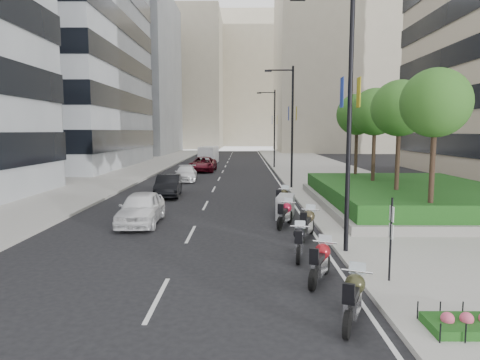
{
  "coord_description": "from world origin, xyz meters",
  "views": [
    {
      "loc": [
        0.72,
        -13.6,
        4.31
      ],
      "look_at": [
        0.56,
        6.58,
        2.0
      ],
      "focal_mm": 32.0,
      "sensor_mm": 36.0,
      "label": 1
    }
  ],
  "objects_px": {
    "motorcycle_6": "(283,199)",
    "delivery_van": "(208,156)",
    "motorcycle_3": "(308,224)",
    "car_b": "(168,186)",
    "lamp_post_2": "(273,125)",
    "motorcycle_2": "(299,242)",
    "motorcycle_1": "(320,262)",
    "motorcycle_4": "(285,214)",
    "lamp_post_0": "(345,109)",
    "car_a": "(141,208)",
    "motorcycle_5": "(285,207)",
    "lamp_post_1": "(290,121)",
    "parking_sign": "(391,235)",
    "motorcycle_0": "(353,298)",
    "car_d": "(203,164)",
    "car_c": "(186,173)"
  },
  "relations": [
    {
      "from": "lamp_post_0",
      "to": "motorcycle_4",
      "type": "relative_size",
      "value": 4.45
    },
    {
      "from": "motorcycle_5",
      "to": "motorcycle_1",
      "type": "bearing_deg",
      "value": -167.43
    },
    {
      "from": "lamp_post_0",
      "to": "lamp_post_2",
      "type": "distance_m",
      "value": 35.0
    },
    {
      "from": "motorcycle_0",
      "to": "motorcycle_3",
      "type": "bearing_deg",
      "value": 21.73
    },
    {
      "from": "motorcycle_1",
      "to": "motorcycle_4",
      "type": "height_order",
      "value": "same"
    },
    {
      "from": "motorcycle_6",
      "to": "car_a",
      "type": "bearing_deg",
      "value": 138.4
    },
    {
      "from": "lamp_post_2",
      "to": "delivery_van",
      "type": "xyz_separation_m",
      "value": [
        -8.14,
        7.98,
        -4.02
      ]
    },
    {
      "from": "motorcycle_6",
      "to": "delivery_van",
      "type": "bearing_deg",
      "value": 32.13
    },
    {
      "from": "motorcycle_2",
      "to": "motorcycle_5",
      "type": "xyz_separation_m",
      "value": [
        0.18,
        6.78,
        0.02
      ]
    },
    {
      "from": "motorcycle_1",
      "to": "motorcycle_4",
      "type": "distance_m",
      "value": 7.13
    },
    {
      "from": "motorcycle_0",
      "to": "motorcycle_4",
      "type": "bearing_deg",
      "value": 25.97
    },
    {
      "from": "car_d",
      "to": "motorcycle_2",
      "type": "bearing_deg",
      "value": -77.03
    },
    {
      "from": "motorcycle_4",
      "to": "car_b",
      "type": "xyz_separation_m",
      "value": [
        -6.88,
        9.02,
        0.14
      ]
    },
    {
      "from": "motorcycle_6",
      "to": "car_d",
      "type": "bearing_deg",
      "value": 36.9
    },
    {
      "from": "motorcycle_1",
      "to": "motorcycle_6",
      "type": "xyz_separation_m",
      "value": [
        -0.07,
        11.2,
        0.03
      ]
    },
    {
      "from": "parking_sign",
      "to": "motorcycle_0",
      "type": "bearing_deg",
      "value": -124.55
    },
    {
      "from": "lamp_post_0",
      "to": "motorcycle_0",
      "type": "distance_m",
      "value": 7.04
    },
    {
      "from": "motorcycle_3",
      "to": "car_b",
      "type": "distance_m",
      "value": 13.46
    },
    {
      "from": "lamp_post_0",
      "to": "parking_sign",
      "type": "relative_size",
      "value": 3.6
    },
    {
      "from": "lamp_post_0",
      "to": "car_a",
      "type": "relative_size",
      "value": 2.03
    },
    {
      "from": "motorcycle_0",
      "to": "motorcycle_2",
      "type": "height_order",
      "value": "motorcycle_0"
    },
    {
      "from": "delivery_van",
      "to": "motorcycle_1",
      "type": "bearing_deg",
      "value": -76.66
    },
    {
      "from": "parking_sign",
      "to": "motorcycle_0",
      "type": "distance_m",
      "value": 2.97
    },
    {
      "from": "lamp_post_2",
      "to": "motorcycle_2",
      "type": "relative_size",
      "value": 4.47
    },
    {
      "from": "lamp_post_0",
      "to": "car_c",
      "type": "bearing_deg",
      "value": 110.68
    },
    {
      "from": "car_d",
      "to": "delivery_van",
      "type": "xyz_separation_m",
      "value": [
        -0.36,
        11.81,
        0.27
      ]
    },
    {
      "from": "motorcycle_5",
      "to": "lamp_post_0",
      "type": "bearing_deg",
      "value": -156.54
    },
    {
      "from": "motorcycle_1",
      "to": "car_b",
      "type": "xyz_separation_m",
      "value": [
        -7.2,
        16.14,
        0.14
      ]
    },
    {
      "from": "motorcycle_2",
      "to": "motorcycle_4",
      "type": "xyz_separation_m",
      "value": [
        -0.01,
        4.8,
        0.03
      ]
    },
    {
      "from": "motorcycle_4",
      "to": "car_c",
      "type": "distance_m",
      "value": 19.19
    },
    {
      "from": "motorcycle_5",
      "to": "car_d",
      "type": "bearing_deg",
      "value": 26.43
    },
    {
      "from": "lamp_post_0",
      "to": "car_a",
      "type": "distance_m",
      "value": 10.49
    },
    {
      "from": "motorcycle_3",
      "to": "lamp_post_0",
      "type": "bearing_deg",
      "value": -139.78
    },
    {
      "from": "motorcycle_5",
      "to": "motorcycle_6",
      "type": "bearing_deg",
      "value": 10.32
    },
    {
      "from": "car_a",
      "to": "motorcycle_2",
      "type": "bearing_deg",
      "value": -40.04
    },
    {
      "from": "car_a",
      "to": "car_c",
      "type": "relative_size",
      "value": 0.99
    },
    {
      "from": "lamp_post_1",
      "to": "motorcycle_5",
      "type": "distance_m",
      "value": 11.55
    },
    {
      "from": "motorcycle_0",
      "to": "motorcycle_2",
      "type": "distance_m",
      "value": 5.04
    },
    {
      "from": "motorcycle_6",
      "to": "delivery_van",
      "type": "distance_m",
      "value": 35.11
    },
    {
      "from": "motorcycle_3",
      "to": "car_a",
      "type": "relative_size",
      "value": 0.48
    },
    {
      "from": "parking_sign",
      "to": "car_d",
      "type": "height_order",
      "value": "parking_sign"
    },
    {
      "from": "motorcycle_3",
      "to": "car_c",
      "type": "distance_m",
      "value": 21.41
    },
    {
      "from": "motorcycle_1",
      "to": "motorcycle_5",
      "type": "height_order",
      "value": "motorcycle_5"
    },
    {
      "from": "lamp_post_0",
      "to": "lamp_post_1",
      "type": "height_order",
      "value": "same"
    },
    {
      "from": "motorcycle_1",
      "to": "motorcycle_2",
      "type": "height_order",
      "value": "motorcycle_1"
    },
    {
      "from": "lamp_post_1",
      "to": "delivery_van",
      "type": "xyz_separation_m",
      "value": [
        -8.14,
        25.98,
        -4.02
      ]
    },
    {
      "from": "parking_sign",
      "to": "motorcycle_0",
      "type": "xyz_separation_m",
      "value": [
        -1.61,
        -2.33,
        -0.89
      ]
    },
    {
      "from": "lamp_post_0",
      "to": "lamp_post_2",
      "type": "height_order",
      "value": "same"
    },
    {
      "from": "lamp_post_1",
      "to": "motorcycle_6",
      "type": "relative_size",
      "value": 4.18
    },
    {
      "from": "lamp_post_2",
      "to": "car_d",
      "type": "xyz_separation_m",
      "value": [
        -7.78,
        -3.83,
        -4.28
      ]
    }
  ]
}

